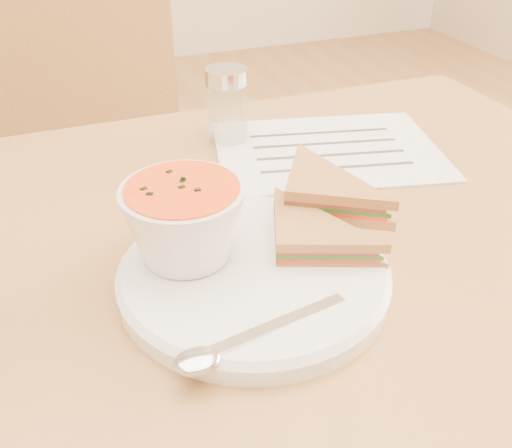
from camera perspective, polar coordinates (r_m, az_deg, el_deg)
name	(u,v)px	position (r m, az deg, el deg)	size (l,w,h in m)	color
chair_far	(124,207)	(1.18, -13.06, 1.64)	(0.43, 0.43, 0.97)	brown
plate	(254,275)	(0.53, -0.23, -5.11)	(0.25, 0.25, 0.02)	white
soup_bowl	(185,226)	(0.52, -7.12, -0.18)	(0.11, 0.11, 0.08)	white
sandwich_half_a	(276,258)	(0.51, 2.02, -3.46)	(0.10, 0.10, 0.03)	#B77640
sandwich_half_b	(284,206)	(0.56, 2.80, 1.79)	(0.11, 0.11, 0.03)	#B77640
spoon	(259,333)	(0.45, 0.26, -10.89)	(0.18, 0.04, 0.01)	silver
paper_menu	(328,150)	(0.77, 7.20, 7.34)	(0.29, 0.22, 0.00)	white
condiment_shaker	(227,106)	(0.78, -2.89, 11.75)	(0.06, 0.06, 0.10)	silver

